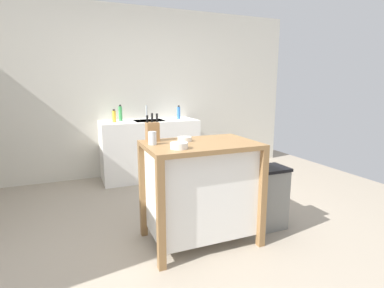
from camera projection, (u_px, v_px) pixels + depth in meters
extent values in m
plane|color=gray|center=(185.00, 241.00, 2.77)|extent=(6.55, 6.55, 0.00)
cube|color=beige|center=(130.00, 93.00, 4.68)|extent=(5.55, 0.10, 2.60)
cube|color=olive|center=(201.00, 145.00, 2.61)|extent=(0.98, 0.65, 0.04)
cube|color=white|center=(200.00, 190.00, 2.69)|extent=(0.88, 0.55, 0.79)
cube|color=olive|center=(161.00, 216.00, 2.26)|extent=(0.06, 0.06, 0.89)
cube|color=olive|center=(262.00, 199.00, 2.61)|extent=(0.06, 0.06, 0.89)
cube|color=olive|center=(143.00, 191.00, 2.80)|extent=(0.06, 0.06, 0.89)
cube|color=olive|center=(229.00, 179.00, 3.15)|extent=(0.06, 0.06, 0.89)
cube|color=#9E7042|center=(152.00, 132.00, 2.66)|extent=(0.11, 0.09, 0.17)
cylinder|color=black|center=(147.00, 119.00, 2.62)|extent=(0.02, 0.02, 0.06)
cylinder|color=black|center=(152.00, 118.00, 2.64)|extent=(0.02, 0.02, 0.08)
cylinder|color=black|center=(157.00, 118.00, 2.65)|extent=(0.02, 0.02, 0.08)
cylinder|color=silver|center=(179.00, 146.00, 2.35)|extent=(0.14, 0.14, 0.05)
cylinder|color=gray|center=(179.00, 143.00, 2.35)|extent=(0.12, 0.12, 0.01)
cylinder|color=silver|center=(185.00, 139.00, 2.67)|extent=(0.12, 0.12, 0.04)
cylinder|color=gray|center=(185.00, 137.00, 2.67)|extent=(0.10, 0.10, 0.01)
cylinder|color=silver|center=(152.00, 138.00, 2.51)|extent=(0.07, 0.07, 0.11)
cube|color=slate|center=(267.00, 199.00, 2.99)|extent=(0.34, 0.26, 0.60)
cube|color=black|center=(269.00, 169.00, 2.93)|extent=(0.36, 0.28, 0.03)
cube|color=white|center=(150.00, 149.00, 4.61)|extent=(1.45, 0.60, 0.90)
cube|color=silver|center=(149.00, 121.00, 4.50)|extent=(0.44, 0.36, 0.03)
cylinder|color=#B7BCC1|center=(147.00, 112.00, 4.62)|extent=(0.02, 0.02, 0.22)
cylinder|color=yellow|center=(114.00, 117.00, 4.27)|extent=(0.05, 0.05, 0.16)
cylinder|color=black|center=(114.00, 110.00, 4.25)|extent=(0.03, 0.03, 0.02)
cylinder|color=green|center=(120.00, 114.00, 4.44)|extent=(0.05, 0.05, 0.22)
cylinder|color=black|center=(120.00, 106.00, 4.42)|extent=(0.03, 0.03, 0.02)
cylinder|color=blue|center=(179.00, 113.00, 4.70)|extent=(0.05, 0.05, 0.19)
cylinder|color=black|center=(179.00, 106.00, 4.68)|extent=(0.03, 0.03, 0.02)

